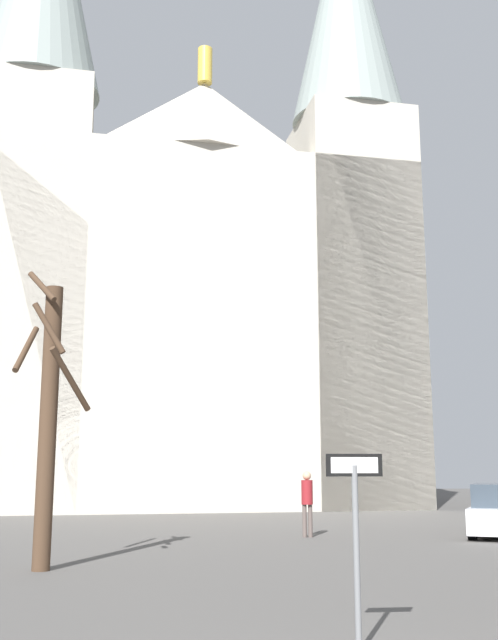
# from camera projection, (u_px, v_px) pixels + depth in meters

# --- Properties ---
(cathedral) EXTENTS (22.72, 16.09, 33.82)m
(cathedral) POSITION_uv_depth(u_px,v_px,m) (190.00, 284.00, 38.62)
(cathedral) COLOR #BCB5A5
(cathedral) RESTS_ON ground
(one_way_arrow_sign) EXTENTS (0.63, 0.07, 2.08)m
(one_way_arrow_sign) POSITION_uv_depth(u_px,v_px,m) (356.00, 523.00, 8.23)
(one_way_arrow_sign) COLOR slate
(one_way_arrow_sign) RESTS_ON ground
(bare_tree) EXTENTS (1.46, 1.44, 5.80)m
(bare_tree) POSITION_uv_depth(u_px,v_px,m) (48.00, 416.00, 14.75)
(bare_tree) COLOR #473323
(bare_tree) RESTS_ON ground
(pedestrian_walking) EXTENTS (0.32, 0.32, 1.79)m
(pedestrian_walking) POSITION_uv_depth(u_px,v_px,m) (307.00, 497.00, 21.10)
(pedestrian_walking) COLOR #594C47
(pedestrian_walking) RESTS_ON ground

